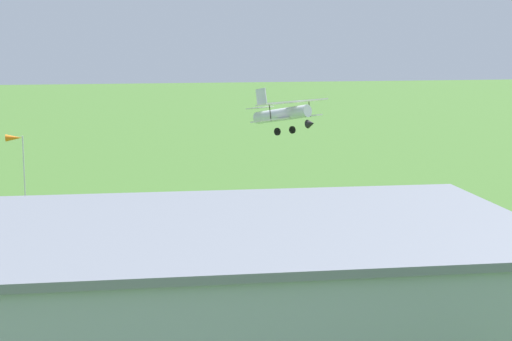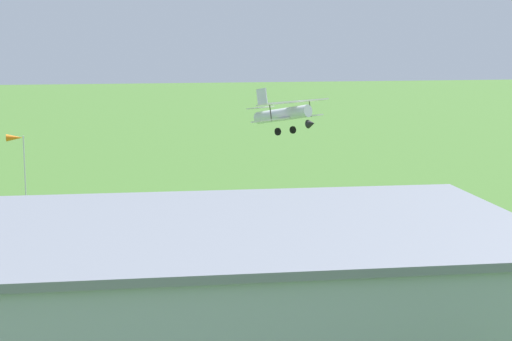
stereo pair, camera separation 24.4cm
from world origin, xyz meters
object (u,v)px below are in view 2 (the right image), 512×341
person_watching_takeoff (110,255)px  biplane (285,114)px  car_silver (9,273)px  person_at_fence_line (124,259)px  hangar (215,295)px  car_blue (371,254)px  person_near_hangar_door (170,249)px  windsock (16,144)px

person_watching_takeoff → biplane: bearing=-134.6°
car_silver → person_at_fence_line: 7.10m
biplane → hangar: bearing=71.5°
hangar → person_watching_takeoff: bearing=-76.3°
car_blue → person_watching_takeoff: bearing=-11.4°
biplane → person_watching_takeoff: (15.12, 15.32, -7.46)m
car_blue → person_watching_takeoff: person_watching_takeoff is taller
biplane → car_silver: biplane is taller
person_near_hangar_door → windsock: (10.94, -17.75, 4.99)m
biplane → person_near_hangar_door: 20.12m
person_at_fence_line → windsock: windsock is taller
windsock → hangar: bearing=107.7°
car_silver → person_at_fence_line: (-6.81, -2.00, -0.07)m
biplane → car_blue: bearing=94.0°
person_at_fence_line → person_watching_takeoff: person_watching_takeoff is taller
hangar → person_watching_takeoff: (4.23, -17.30, -2.46)m
biplane → car_silver: (21.06, 18.49, -7.41)m
biplane → person_watching_takeoff: bearing=45.4°
hangar → person_watching_takeoff: hangar is taller
hangar → car_blue: hangar is taller
car_silver → windsock: 21.87m
hangar → biplane: 34.75m
person_at_fence_line → person_watching_takeoff: 1.45m
person_near_hangar_door → person_at_fence_line: (3.03, 1.49, -0.11)m
person_near_hangar_door → person_watching_takeoff: person_near_hangar_door is taller
person_near_hangar_door → hangar: bearing=91.1°
biplane → person_near_hangar_door: biplane is taller
person_at_fence_line → windsock: bearing=-67.7°
person_at_fence_line → car_silver: bearing=16.4°
windsock → person_near_hangar_door: bearing=121.6°
car_blue → person_watching_takeoff: 16.77m
person_at_fence_line → person_watching_takeoff: (0.87, -1.16, 0.02)m
person_near_hangar_door → car_blue: bearing=163.7°
car_silver → hangar: bearing=125.7°
car_silver → car_blue: bearing=179.6°
car_blue → person_near_hangar_door: size_ratio=2.57×
car_silver → person_at_fence_line: bearing=-163.6°
car_silver → person_near_hangar_door: (-9.84, -3.50, 0.04)m
person_near_hangar_door → person_watching_takeoff: bearing=4.9°
biplane → windsock: bearing=-7.1°
hangar → person_watching_takeoff: 17.98m
hangar → person_at_fence_line: 16.67m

